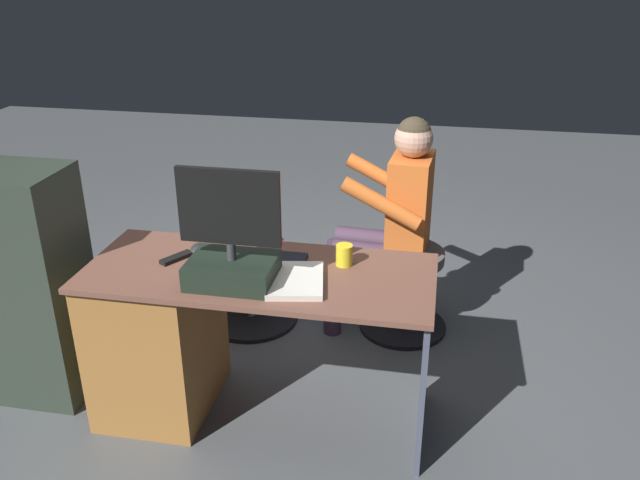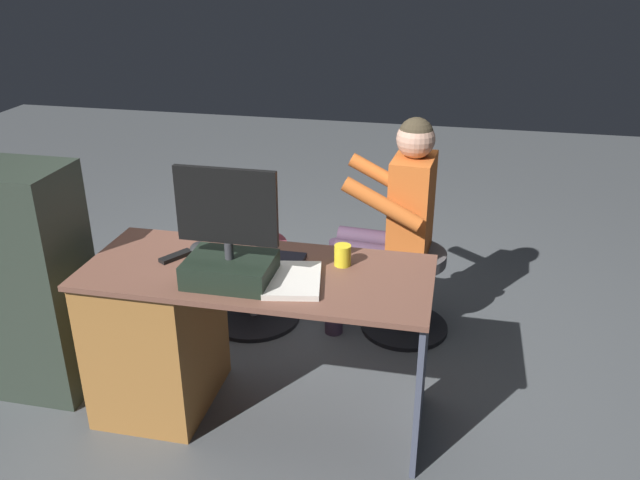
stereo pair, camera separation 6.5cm
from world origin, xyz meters
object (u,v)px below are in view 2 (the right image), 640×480
object	(u,v)px
desk	(177,330)
visitor_chair	(407,284)
monitor	(229,252)
cup	(343,255)
person	(394,210)
office_chair_teddy	(252,278)
computer_mouse	(197,247)
keyboard	(256,257)
tv_remote	(176,256)
teddy_bear	(250,219)

from	to	relation	value
desk	visitor_chair	world-z (taller)	desk
monitor	cup	bearing A→B (deg)	-150.67
cup	person	bearing A→B (deg)	-100.94
office_chair_teddy	person	bearing A→B (deg)	-175.32
desk	computer_mouse	bearing A→B (deg)	-121.89
keyboard	visitor_chair	distance (m)	1.08
cup	keyboard	bearing A→B (deg)	4.00
computer_mouse	visitor_chair	world-z (taller)	computer_mouse
desk	person	distance (m)	1.26
keyboard	tv_remote	xyz separation A→B (m)	(0.34, 0.06, -0.00)
desk	computer_mouse	size ratio (longest dim) A/B	15.20
monitor	office_chair_teddy	size ratio (longest dim) A/B	0.89
keyboard	visitor_chair	bearing A→B (deg)	-128.31
desk	keyboard	xyz separation A→B (m)	(-0.35, -0.09, 0.35)
monitor	computer_mouse	world-z (taller)	monitor
cup	visitor_chair	distance (m)	0.92
keyboard	visitor_chair	size ratio (longest dim) A/B	0.87
person	tv_remote	bearing A→B (deg)	43.68
office_chair_teddy	tv_remote	bearing A→B (deg)	83.69
visitor_chair	person	size ratio (longest dim) A/B	0.40
person	office_chair_teddy	bearing A→B (deg)	4.68
tv_remote	person	bearing A→B (deg)	-104.86
keyboard	office_chair_teddy	distance (m)	0.88
keyboard	office_chair_teddy	xyz separation A→B (m)	(0.26, -0.69, -0.48)
desk	teddy_bear	distance (m)	0.84
computer_mouse	tv_remote	size ratio (longest dim) A/B	0.64
computer_mouse	office_chair_teddy	size ratio (longest dim) A/B	0.18
computer_mouse	office_chair_teddy	distance (m)	0.82
cup	person	world-z (taller)	person
keyboard	tv_remote	world-z (taller)	keyboard
cup	teddy_bear	xyz separation A→B (m)	(0.63, -0.68, -0.16)
computer_mouse	tv_remote	distance (m)	0.11
office_chair_teddy	visitor_chair	xyz separation A→B (m)	(-0.86, -0.07, 0.02)
teddy_bear	person	distance (m)	0.78
teddy_bear	computer_mouse	bearing A→B (deg)	88.28
monitor	person	bearing A→B (deg)	-119.98
teddy_bear	visitor_chair	bearing A→B (deg)	-176.10
monitor	visitor_chair	size ratio (longest dim) A/B	0.98
keyboard	cup	size ratio (longest dim) A/B	4.65
visitor_chair	tv_remote	bearing A→B (deg)	41.14
person	computer_mouse	bearing A→B (deg)	42.53
keyboard	computer_mouse	size ratio (longest dim) A/B	4.38
cup	monitor	bearing A→B (deg)	29.33
desk	person	size ratio (longest dim) A/B	1.22
keyboard	office_chair_teddy	world-z (taller)	keyboard
monitor	keyboard	bearing A→B (deg)	-101.05
keyboard	computer_mouse	xyz separation A→B (m)	(0.28, -0.03, 0.01)
desk	person	world-z (taller)	person
person	cup	bearing A→B (deg)	79.06
keyboard	person	world-z (taller)	person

